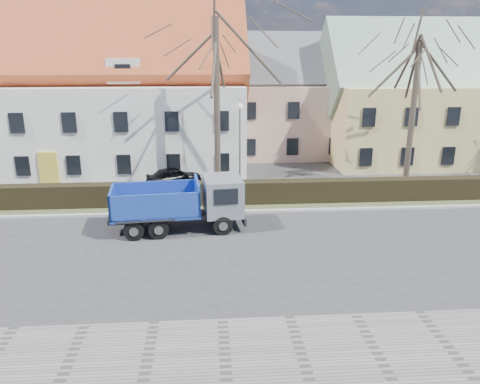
{
  "coord_description": "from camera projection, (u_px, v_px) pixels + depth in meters",
  "views": [
    {
      "loc": [
        -2.6,
        -19.5,
        8.58
      ],
      "look_at": [
        -1.0,
        3.23,
        1.6
      ],
      "focal_mm": 35.0,
      "sensor_mm": 36.0,
      "label": 1
    }
  ],
  "objects": [
    {
      "name": "dump_truck",
      "position": [
        174.0,
        204.0,
        22.77
      ],
      "size": [
        6.88,
        3.12,
        2.67
      ],
      "primitive_type": null,
      "rotation": [
        0.0,
        0.0,
        0.1
      ],
      "color": "navy",
      "rests_on": "ground"
    },
    {
      "name": "hedge",
      "position": [
        254.0,
        193.0,
        26.82
      ],
      "size": [
        60.0,
        0.9,
        1.3
      ],
      "primitive_type": "cube",
      "color": "black",
      "rests_on": "ground"
    },
    {
      "name": "ground",
      "position": [
        267.0,
        246.0,
        21.28
      ],
      "size": [
        120.0,
        120.0,
        0.0
      ],
      "primitive_type": "plane",
      "color": "#363638"
    },
    {
      "name": "grass_strip",
      "position": [
        253.0,
        202.0,
        27.18
      ],
      "size": [
        80.0,
        3.0,
        0.1
      ],
      "primitive_type": "cube",
      "color": "#424A29",
      "rests_on": "ground"
    },
    {
      "name": "building_white",
      "position": [
        65.0,
        104.0,
        34.28
      ],
      "size": [
        26.8,
        10.8,
        9.5
      ],
      "primitive_type": null,
      "color": "white",
      "rests_on": "ground"
    },
    {
      "name": "cart_frame",
      "position": [
        191.0,
        207.0,
        25.4
      ],
      "size": [
        0.82,
        0.59,
        0.68
      ],
      "primitive_type": null,
      "rotation": [
        0.0,
        0.0,
        0.25
      ],
      "color": "silver",
      "rests_on": "ground"
    },
    {
      "name": "curb_far",
      "position": [
        256.0,
        211.0,
        25.65
      ],
      "size": [
        80.0,
        0.3,
        0.12
      ],
      "primitive_type": "cube",
      "color": "#A4A4A4",
      "rests_on": "ground"
    },
    {
      "name": "streetlight",
      "position": [
        240.0,
        152.0,
        27.07
      ],
      "size": [
        0.45,
        0.45,
        5.76
      ],
      "primitive_type": null,
      "color": "gray",
      "rests_on": "ground"
    },
    {
      "name": "parked_car_a",
      "position": [
        174.0,
        176.0,
        30.54
      ],
      "size": [
        3.87,
        2.74,
        1.22
      ],
      "primitive_type": "imported",
      "rotation": [
        0.0,
        0.0,
        1.98
      ],
      "color": "black",
      "rests_on": "ground"
    },
    {
      "name": "tree_2",
      "position": [
        414.0,
        102.0,
        28.45
      ],
      "size": [
        8.0,
        8.0,
        11.0
      ],
      "primitive_type": null,
      "color": "#3D332A",
      "rests_on": "ground"
    },
    {
      "name": "building_pink",
      "position": [
        285.0,
        106.0,
        39.45
      ],
      "size": [
        10.8,
        8.8,
        8.0
      ],
      "primitive_type": null,
      "color": "#C99E8E",
      "rests_on": "ground"
    },
    {
      "name": "building_yellow",
      "position": [
        440.0,
        106.0,
        37.33
      ],
      "size": [
        18.8,
        10.8,
        8.5
      ],
      "primitive_type": null,
      "color": "#DAC277",
      "rests_on": "ground"
    },
    {
      "name": "tree_1",
      "position": [
        217.0,
        89.0,
        27.4
      ],
      "size": [
        9.2,
        9.2,
        12.65
      ],
      "primitive_type": null,
      "color": "#3D332A",
      "rests_on": "ground"
    },
    {
      "name": "sidewalk_near",
      "position": [
        304.0,
        366.0,
        13.17
      ],
      "size": [
        80.0,
        5.0,
        0.08
      ],
      "primitive_type": "cube",
      "color": "gray",
      "rests_on": "ground"
    }
  ]
}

